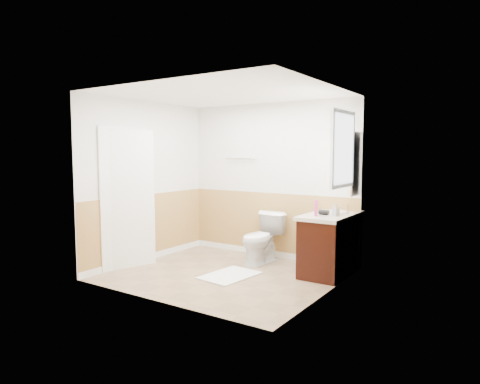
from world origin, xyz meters
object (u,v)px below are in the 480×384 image
Objects in this scene: soap_dispenser at (336,209)px; toilet at (261,238)px; lotion_bottle at (316,208)px; bath_mat at (230,276)px; vanity_cabinet at (331,245)px.

toilet is at bearing 175.77° from soap_dispenser.
lotion_bottle reaches higher than toilet.
lotion_bottle reaches higher than soap_dispenser.
bath_mat is 1.49m from vanity_cabinet.
toilet is 1.10m from vanity_cabinet.
vanity_cabinet is at bearing 72.19° from lotion_bottle.
bath_mat is 3.64× the size of lotion_bottle.
soap_dispenser is at bearing 32.18° from bath_mat.
lotion_bottle is (1.00, -0.25, 0.58)m from toilet.
lotion_bottle is (-0.10, -0.31, 0.56)m from vanity_cabinet.
lotion_bottle is at bearing -7.99° from toilet.
soap_dispenser is at bearing 36.43° from lotion_bottle.
bath_mat is (0.00, -0.86, -0.37)m from toilet.
toilet reaches higher than bath_mat.
toilet is at bearing 90.00° from bath_mat.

